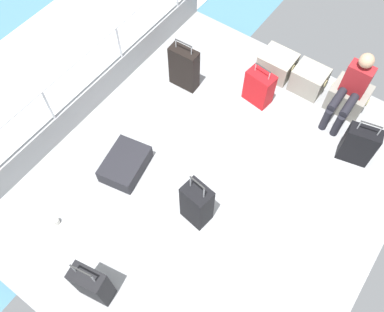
% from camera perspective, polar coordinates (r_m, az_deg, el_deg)
% --- Properties ---
extents(ground_plane, '(4.40, 5.20, 0.06)m').
position_cam_1_polar(ground_plane, '(5.57, 3.27, -3.44)').
color(ground_plane, '#939699').
extents(gunwale_port, '(0.06, 5.20, 0.45)m').
position_cam_1_polar(gunwale_port, '(6.21, -13.61, 8.16)').
color(gunwale_port, '#939699').
rests_on(gunwale_port, ground_plane).
extents(railing_port, '(0.04, 4.20, 1.02)m').
position_cam_1_polar(railing_port, '(5.81, -14.75, 11.59)').
color(railing_port, silver).
rests_on(railing_port, ground_plane).
extents(sea_wake, '(12.00, 12.00, 0.01)m').
position_cam_1_polar(sea_wake, '(7.48, -20.75, 10.07)').
color(sea_wake, teal).
rests_on(sea_wake, ground_plane).
extents(cargo_crate_0, '(0.55, 0.44, 0.37)m').
position_cam_1_polar(cargo_crate_0, '(6.64, 11.77, 12.40)').
color(cargo_crate_0, '#9E9989').
rests_on(cargo_crate_0, ground_plane).
extents(cargo_crate_1, '(0.52, 0.40, 0.40)m').
position_cam_1_polar(cargo_crate_1, '(6.52, 15.98, 10.20)').
color(cargo_crate_1, gray).
rests_on(cargo_crate_1, ground_plane).
extents(cargo_crate_2, '(0.56, 0.46, 0.40)m').
position_cam_1_polar(cargo_crate_2, '(6.48, 20.92, 7.64)').
color(cargo_crate_2, gray).
rests_on(cargo_crate_2, ground_plane).
extents(passenger_seated, '(0.34, 0.66, 1.10)m').
position_cam_1_polar(passenger_seated, '(6.07, 21.34, 8.78)').
color(passenger_seated, maroon).
rests_on(passenger_seated, ground_plane).
extents(suitcase_0, '(0.42, 0.27, 0.91)m').
position_cam_1_polar(suitcase_0, '(4.82, -13.72, -16.98)').
color(suitcase_0, black).
rests_on(suitcase_0, ground_plane).
extents(suitcase_1, '(0.37, 0.30, 0.94)m').
position_cam_1_polar(suitcase_1, '(4.98, 0.67, -6.72)').
color(suitcase_1, black).
rests_on(suitcase_1, ground_plane).
extents(suitcase_2, '(0.44, 0.21, 0.86)m').
position_cam_1_polar(suitcase_2, '(6.22, -1.11, 12.18)').
color(suitcase_2, black).
rests_on(suitcase_2, ground_plane).
extents(suitcase_3, '(0.46, 0.30, 0.79)m').
position_cam_1_polar(suitcase_3, '(5.88, 22.20, 1.46)').
color(suitcase_3, black).
rests_on(suitcase_3, ground_plane).
extents(suitcase_4, '(0.61, 0.75, 0.24)m').
position_cam_1_polar(suitcase_4, '(5.58, -9.28, -1.12)').
color(suitcase_4, black).
rests_on(suitcase_4, ground_plane).
extents(suitcase_5, '(0.43, 0.29, 0.70)m').
position_cam_1_polar(suitcase_5, '(6.15, 9.33, 9.42)').
color(suitcase_5, red).
rests_on(suitcase_5, ground_plane).
extents(paper_cup, '(0.08, 0.08, 0.10)m').
position_cam_1_polar(paper_cup, '(5.51, -18.41, -8.61)').
color(paper_cup, white).
rests_on(paper_cup, ground_plane).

